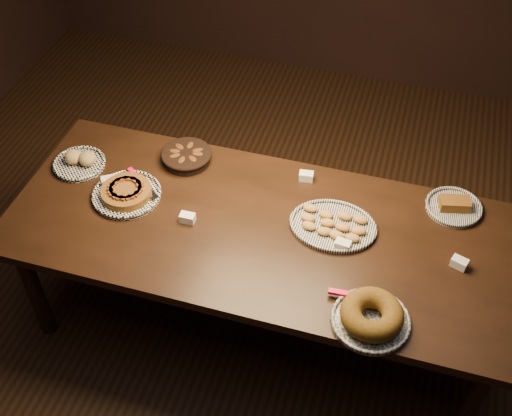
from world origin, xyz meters
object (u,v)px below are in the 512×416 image
(buffet_table, at_px, (260,238))
(madeleine_platter, at_px, (333,225))
(apple_tart_plate, at_px, (127,193))
(bundt_cake_plate, at_px, (371,316))

(buffet_table, distance_m, madeleine_platter, 0.35)
(apple_tart_plate, bearing_deg, madeleine_platter, 4.51)
(buffet_table, bearing_deg, madeleine_platter, 16.18)
(madeleine_platter, height_order, bundt_cake_plate, bundt_cake_plate)
(buffet_table, relative_size, madeleine_platter, 5.95)
(buffet_table, relative_size, apple_tart_plate, 7.09)
(apple_tart_plate, xyz_separation_m, bundt_cake_plate, (1.26, -0.39, 0.02))
(madeleine_platter, distance_m, bundt_cake_plate, 0.54)
(apple_tart_plate, height_order, bundt_cake_plate, bundt_cake_plate)
(bundt_cake_plate, bearing_deg, apple_tart_plate, 154.26)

